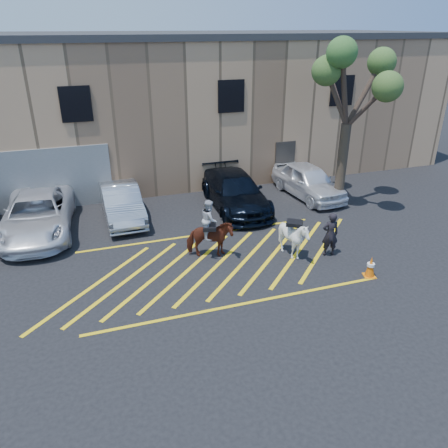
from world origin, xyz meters
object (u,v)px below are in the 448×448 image
object	(u,v)px
mounted_bay	(210,234)
tree	(352,78)
handler	(330,234)
traffic_cone	(371,267)
car_white_suv	(308,181)
car_blue_suv	(235,191)
car_white_pickup	(37,215)
car_silver_sedan	(122,203)
saddled_white	(293,238)

from	to	relation	value
mounted_bay	tree	xyz separation A→B (m)	(7.01, 2.80, 4.80)
handler	traffic_cone	distance (m)	1.89
car_white_suv	tree	bearing A→B (deg)	-71.61
car_blue_suv	car_white_pickup	bearing A→B (deg)	-177.61
car_silver_sedan	saddled_white	xyz separation A→B (m)	(5.44, -5.45, 0.03)
saddled_white	car_blue_suv	bearing A→B (deg)	94.44
car_white_suv	traffic_cone	xyz separation A→B (m)	(-1.63, -7.38, -0.41)
car_blue_suv	car_white_suv	xyz separation A→B (m)	(3.86, 0.25, -0.01)
car_white_pickup	mounted_bay	size ratio (longest dim) A/B	2.56
car_white_suv	traffic_cone	size ratio (longest dim) A/B	6.26
car_white_suv	tree	xyz separation A→B (m)	(0.70, -1.58, 4.91)
car_blue_suv	saddled_white	distance (m)	5.09
car_white_pickup	tree	size ratio (longest dim) A/B	0.77
car_silver_sedan	mounted_bay	distance (m)	5.19
car_white_suv	handler	size ratio (longest dim) A/B	2.74
car_silver_sedan	traffic_cone	size ratio (longest dim) A/B	6.06
car_white_pickup	car_white_suv	bearing A→B (deg)	5.18
mounted_bay	tree	world-z (taller)	tree
tree	handler	bearing A→B (deg)	-125.30
mounted_bay	traffic_cone	bearing A→B (deg)	-32.65
car_white_suv	saddled_white	world-z (taller)	car_white_suv
mounted_bay	tree	size ratio (longest dim) A/B	0.30
saddled_white	traffic_cone	world-z (taller)	saddled_white
car_white_pickup	saddled_white	xyz separation A→B (m)	(8.79, -5.02, -0.03)
car_blue_suv	traffic_cone	world-z (taller)	car_blue_suv
car_white_pickup	car_blue_suv	size ratio (longest dim) A/B	1.04
handler	traffic_cone	size ratio (longest dim) A/B	2.28
car_white_suv	car_white_pickup	bearing A→B (deg)	175.88
car_white_suv	mounted_bay	size ratio (longest dim) A/B	2.08
car_silver_sedan	car_white_suv	bearing A→B (deg)	-2.01
tree	car_white_pickup	bearing A→B (deg)	174.40
traffic_cone	car_silver_sedan	bearing A→B (deg)	134.15
car_white_suv	traffic_cone	world-z (taller)	car_white_suv
car_white_pickup	car_blue_suv	xyz separation A→B (m)	(8.40, 0.06, 0.00)
car_silver_sedan	traffic_cone	distance (m)	10.45
car_white_suv	mounted_bay	xyz separation A→B (m)	(-6.31, -4.38, 0.11)
car_silver_sedan	car_blue_suv	distance (m)	5.06
car_white_suv	saddled_white	bearing A→B (deg)	-128.63
handler	tree	world-z (taller)	tree
car_blue_suv	handler	size ratio (longest dim) A/B	3.25
saddled_white	car_white_pickup	bearing A→B (deg)	150.27
traffic_cone	car_blue_suv	bearing A→B (deg)	107.41
car_blue_suv	car_white_suv	distance (m)	3.87
car_silver_sedan	car_blue_suv	bearing A→B (deg)	-5.44
car_white_suv	handler	bearing A→B (deg)	-116.58
car_blue_suv	traffic_cone	xyz separation A→B (m)	(2.24, -7.13, -0.42)
handler	tree	bearing A→B (deg)	-115.49
car_white_pickup	handler	xyz separation A→B (m)	(10.10, -5.32, 0.05)
car_blue_suv	handler	bearing A→B (deg)	-70.43
car_silver_sedan	tree	xyz separation A→B (m)	(9.61, -1.70, 4.96)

